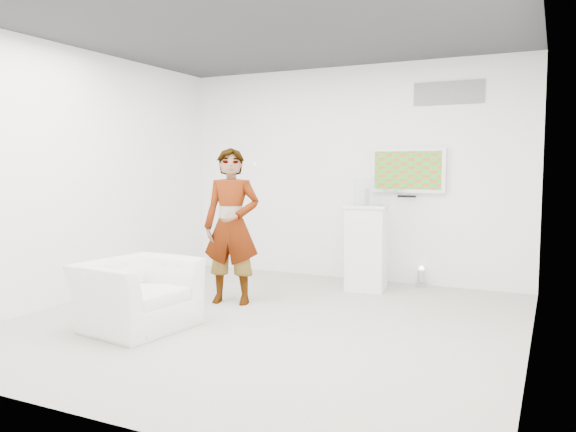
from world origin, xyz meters
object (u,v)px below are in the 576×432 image
Objects in this scene: pedestal at (366,247)px; floor_uplight at (421,277)px; armchair at (137,294)px; person at (232,226)px; tv at (408,170)px.

pedestal is 4.25× the size of floor_uplight.
armchair is 3.99× the size of floor_uplight.
pedestal reaches higher than armchair.
person is at bearing -134.66° from floor_uplight.
pedestal is at bearing 34.11° from person.
pedestal is at bearing -21.70° from armchair.
pedestal is at bearing -124.80° from tv.
person is at bearing -129.38° from tv.
tv is at bearing 35.82° from person.
tv is at bearing 156.60° from floor_uplight.
floor_uplight is (0.23, -0.10, -1.42)m from tv.
person is 2.70m from floor_uplight.
person is 1.64× the size of pedestal.
tv is 0.90× the size of pedestal.
person is 1.86m from pedestal.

